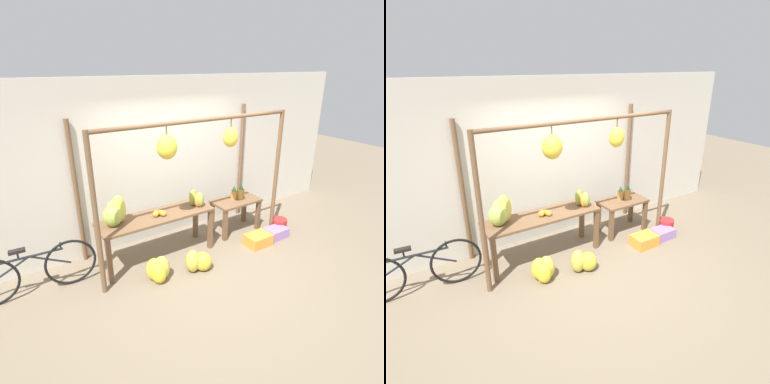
# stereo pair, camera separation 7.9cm
# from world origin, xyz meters

# --- Properties ---
(ground_plane) EXTENTS (20.00, 20.00, 0.00)m
(ground_plane) POSITION_xyz_m (0.00, 0.00, 0.00)
(ground_plane) COLOR #756651
(shop_wall_back) EXTENTS (8.00, 0.08, 2.80)m
(shop_wall_back) POSITION_xyz_m (0.00, 1.57, 1.40)
(shop_wall_back) COLOR beige
(shop_wall_back) RESTS_ON ground_plane
(stall_awning) EXTENTS (3.29, 1.12, 2.27)m
(stall_awning) POSITION_xyz_m (-0.06, 0.75, 1.60)
(stall_awning) COLOR brown
(stall_awning) RESTS_ON ground_plane
(display_table_main) EXTENTS (1.86, 0.56, 0.76)m
(display_table_main) POSITION_xyz_m (-0.58, 0.91, 0.64)
(display_table_main) COLOR brown
(display_table_main) RESTS_ON ground_plane
(display_table_side) EXTENTS (0.89, 0.50, 0.63)m
(display_table_side) POSITION_xyz_m (1.07, 0.94, 0.48)
(display_table_side) COLOR brown
(display_table_side) RESTS_ON ground_plane
(banana_pile_on_table) EXTENTS (0.42, 0.36, 0.43)m
(banana_pile_on_table) POSITION_xyz_m (-1.22, 0.97, 0.94)
(banana_pile_on_table) COLOR gold
(banana_pile_on_table) RESTS_ON display_table_main
(orange_pile) EXTENTS (0.20, 0.17, 0.09)m
(orange_pile) POSITION_xyz_m (-0.56, 0.87, 0.80)
(orange_pile) COLOR orange
(orange_pile) RESTS_ON display_table_main
(pineapple_cluster) EXTENTS (0.23, 0.19, 0.30)m
(pineapple_cluster) POSITION_xyz_m (1.12, 0.96, 0.75)
(pineapple_cluster) COLOR #B27F38
(pineapple_cluster) RESTS_ON display_table_side
(banana_pile_ground_left) EXTENTS (0.40, 0.38, 0.36)m
(banana_pile_ground_left) POSITION_xyz_m (-0.85, 0.36, 0.17)
(banana_pile_ground_left) COLOR gold
(banana_pile_ground_left) RESTS_ON ground_plane
(banana_pile_ground_right) EXTENTS (0.50, 0.40, 0.36)m
(banana_pile_ground_right) POSITION_xyz_m (-0.24, 0.23, 0.17)
(banana_pile_ground_right) COLOR gold
(banana_pile_ground_right) RESTS_ON ground_plane
(fruit_crate_white) EXTENTS (0.44, 0.32, 0.20)m
(fruit_crate_white) POSITION_xyz_m (1.07, 0.30, 0.10)
(fruit_crate_white) COLOR orange
(fruit_crate_white) RESTS_ON ground_plane
(blue_bucket) EXTENTS (0.29, 0.29, 0.24)m
(blue_bucket) POSITION_xyz_m (1.77, 0.47, 0.12)
(blue_bucket) COLOR #AD2323
(blue_bucket) RESTS_ON ground_plane
(parked_bicycle) EXTENTS (1.69, 0.15, 0.74)m
(parked_bicycle) POSITION_xyz_m (-2.42, 0.99, 0.37)
(parked_bicycle) COLOR black
(parked_bicycle) RESTS_ON ground_plane
(papaya_pile) EXTENTS (0.24, 0.29, 0.30)m
(papaya_pile) POSITION_xyz_m (0.14, 0.87, 0.88)
(papaya_pile) COLOR gold
(papaya_pile) RESTS_ON display_table_main
(fruit_crate_purple) EXTENTS (0.40, 0.29, 0.18)m
(fruit_crate_purple) POSITION_xyz_m (1.54, 0.32, 0.09)
(fruit_crate_purple) COLOR #9970B7
(fruit_crate_purple) RESTS_ON ground_plane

